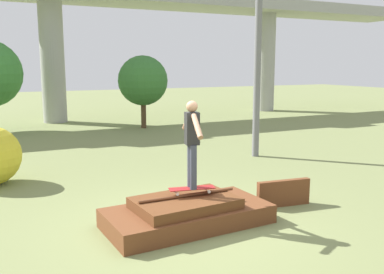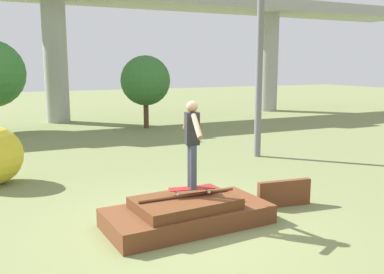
{
  "view_description": "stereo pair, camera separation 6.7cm",
  "coord_description": "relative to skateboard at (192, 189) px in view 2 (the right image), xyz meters",
  "views": [
    {
      "loc": [
        -2.99,
        -6.32,
        2.72
      ],
      "look_at": [
        0.09,
        0.02,
        1.52
      ],
      "focal_mm": 40.0,
      "sensor_mm": 36.0,
      "label": 1
    },
    {
      "loc": [
        -2.93,
        -6.35,
        2.72
      ],
      "look_at": [
        0.09,
        0.02,
        1.52
      ],
      "focal_mm": 40.0,
      "sensor_mm": 36.0,
      "label": 2
    }
  ],
  "objects": [
    {
      "name": "ground_plane",
      "position": [
        -0.09,
        -0.02,
        -0.63
      ],
      "size": [
        80.0,
        80.0,
        0.0
      ],
      "primitive_type": "plane",
      "color": "olive"
    },
    {
      "name": "highway_overpass",
      "position": [
        -0.09,
        14.8,
        4.74
      ],
      "size": [
        44.0,
        3.28,
        6.27
      ],
      "color": "#9E9E99",
      "rests_on": "ground_plane"
    },
    {
      "name": "tree_behind_right",
      "position": [
        3.07,
        11.14,
        1.41
      ],
      "size": [
        2.13,
        2.13,
        3.11
      ],
      "color": "#4C3823",
      "rests_on": "ground_plane"
    },
    {
      "name": "utility_pole",
      "position": [
        4.14,
        4.17,
        3.7
      ],
      "size": [
        1.3,
        0.2,
        8.41
      ],
      "color": "slate",
      "rests_on": "ground_plane"
    },
    {
      "name": "skater",
      "position": [
        -0.0,
        0.0,
        0.87
      ],
      "size": [
        0.31,
        1.12,
        1.49
      ],
      "color": "#383D4C",
      "rests_on": "skateboard"
    },
    {
      "name": "skateboard",
      "position": [
        0.0,
        0.0,
        0.0
      ],
      "size": [
        0.81,
        0.36,
        0.09
      ],
      "color": "maroon",
      "rests_on": "scrap_pile"
    },
    {
      "name": "scrap_plank_loose",
      "position": [
        2.01,
        0.08,
        -0.37
      ],
      "size": [
        1.11,
        0.26,
        0.52
      ],
      "color": "brown",
      "rests_on": "ground_plane"
    },
    {
      "name": "scrap_pile",
      "position": [
        -0.1,
        -0.02,
        -0.41
      ],
      "size": [
        2.87,
        1.48,
        0.56
      ],
      "color": "brown",
      "rests_on": "ground_plane"
    }
  ]
}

